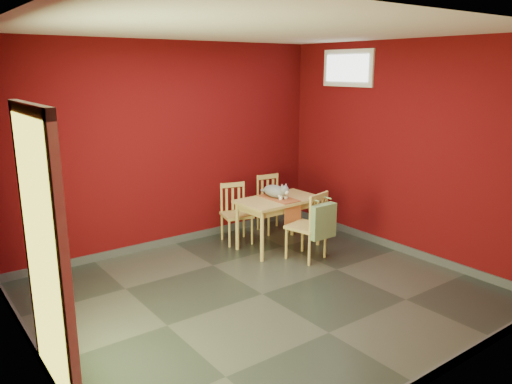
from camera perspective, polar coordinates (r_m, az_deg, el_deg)
ground at (r=5.44m, az=0.73°, el=-11.59°), size 4.50×4.50×0.00m
room_shell at (r=5.42m, az=0.73°, el=-11.12°), size 4.50×4.50×4.50m
doorway at (r=3.78m, az=-23.19°, el=-6.08°), size 0.06×1.01×2.13m
window at (r=7.15m, az=10.42°, el=13.76°), size 0.05×0.90×0.50m
outlet_plate at (r=7.74m, az=1.22°, el=-1.39°), size 0.08×0.02×0.12m
dining_table at (r=6.60m, az=2.59°, el=-1.46°), size 1.10×0.66×0.68m
table_runner at (r=6.52m, az=3.14°, el=-1.31°), size 0.29×0.59×0.30m
chair_far_left at (r=6.89m, az=-2.33°, el=-2.34°), size 0.47×0.47×0.81m
chair_far_right at (r=7.35m, az=1.81°, el=-1.22°), size 0.44×0.44×0.83m
chair_near at (r=6.26m, az=6.07°, el=-3.78°), size 0.49×0.49×0.88m
tote_bag at (r=6.11m, az=7.64°, el=-3.32°), size 0.36×0.21×0.49m
cat at (r=6.62m, az=2.16°, el=0.36°), size 0.39×0.51×0.23m
picture_frame at (r=7.75m, az=7.09°, el=-2.21°), size 0.16×0.41×0.41m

